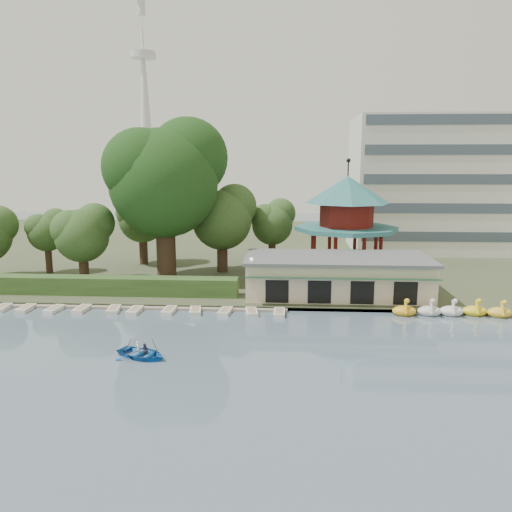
# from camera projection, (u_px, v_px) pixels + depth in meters

# --- Properties ---
(ground_plane) EXTENTS (220.00, 220.00, 0.00)m
(ground_plane) POSITION_uv_depth(u_px,v_px,m) (205.00, 391.00, 30.13)
(ground_plane) COLOR slate
(ground_plane) RESTS_ON ground
(shore) EXTENTS (220.00, 70.00, 0.40)m
(shore) POSITION_uv_depth(u_px,v_px,m) (256.00, 247.00, 81.12)
(shore) COLOR #424930
(shore) RESTS_ON ground
(embankment) EXTENTS (220.00, 0.60, 0.30)m
(embankment) POSITION_uv_depth(u_px,v_px,m) (234.00, 308.00, 47.08)
(embankment) COLOR gray
(embankment) RESTS_ON ground
(dock) EXTENTS (34.00, 1.60, 0.24)m
(dock) POSITION_uv_depth(u_px,v_px,m) (110.00, 306.00, 47.70)
(dock) COLOR gray
(dock) RESTS_ON ground
(boathouse) EXTENTS (18.60, 9.39, 3.90)m
(boathouse) POSITION_uv_depth(u_px,v_px,m) (337.00, 275.00, 50.66)
(boathouse) COLOR beige
(boathouse) RESTS_ON shore
(pavilion) EXTENTS (12.40, 12.40, 13.50)m
(pavilion) POSITION_uv_depth(u_px,v_px,m) (347.00, 215.00, 59.45)
(pavilion) COLOR beige
(pavilion) RESTS_ON shore
(office_building) EXTENTS (38.00, 18.00, 20.00)m
(office_building) POSITION_uv_depth(u_px,v_px,m) (473.00, 189.00, 74.49)
(office_building) COLOR silver
(office_building) RESTS_ON shore
(broadcast_tower) EXTENTS (8.00, 8.00, 96.00)m
(broadcast_tower) POSITION_uv_depth(u_px,v_px,m) (145.00, 100.00, 163.79)
(broadcast_tower) COLOR silver
(broadcast_tower) RESTS_ON ground
(hedge) EXTENTS (30.00, 2.00, 1.80)m
(hedge) POSITION_uv_depth(u_px,v_px,m) (92.00, 285.00, 50.90)
(hedge) COLOR #345424
(hedge) RESTS_ON shore
(lamp_post) EXTENTS (0.36, 0.36, 4.28)m
(lamp_post) POSITION_uv_depth(u_px,v_px,m) (251.00, 271.00, 48.07)
(lamp_post) COLOR black
(lamp_post) RESTS_ON shore
(big_tree) EXTENTS (13.51, 12.59, 18.40)m
(big_tree) POSITION_uv_depth(u_px,v_px,m) (165.00, 175.00, 56.08)
(big_tree) COLOR #3A281C
(big_tree) RESTS_ON shore
(small_trees) EXTENTS (39.22, 16.20, 10.72)m
(small_trees) POSITION_uv_depth(u_px,v_px,m) (140.00, 223.00, 60.38)
(small_trees) COLOR #3A281C
(small_trees) RESTS_ON shore
(swan_boats) EXTENTS (18.26, 2.15, 1.92)m
(swan_boats) POSITION_uv_depth(u_px,v_px,m) (491.00, 312.00, 44.89)
(swan_boats) COLOR gold
(swan_boats) RESTS_ON ground
(moored_rowboats) EXTENTS (32.56, 2.77, 0.36)m
(moored_rowboats) POSITION_uv_depth(u_px,v_px,m) (111.00, 310.00, 46.28)
(moored_rowboats) COLOR silver
(moored_rowboats) RESTS_ON ground
(rowboat_with_passengers) EXTENTS (6.36, 5.57, 2.01)m
(rowboat_with_passengers) POSITION_uv_depth(u_px,v_px,m) (142.00, 350.00, 35.28)
(rowboat_with_passengers) COLOR blue
(rowboat_with_passengers) RESTS_ON ground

